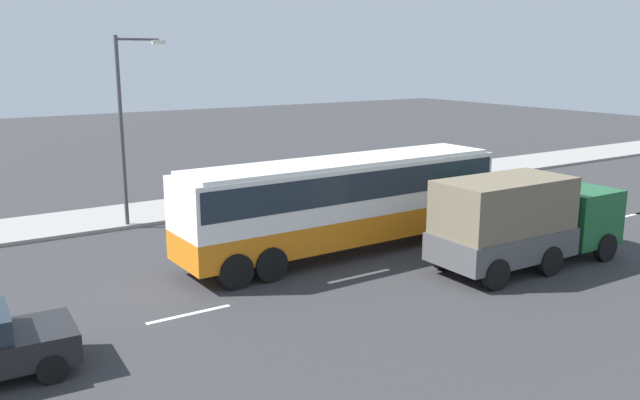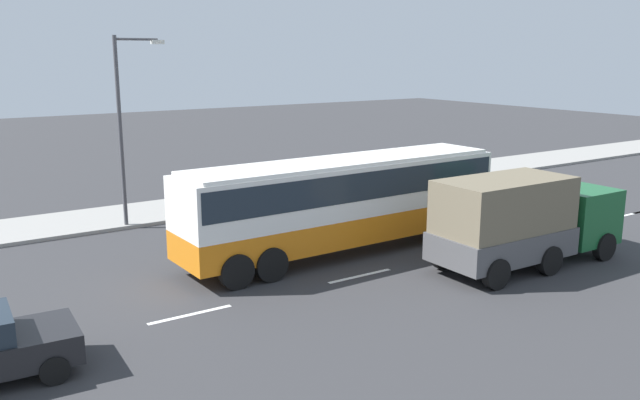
# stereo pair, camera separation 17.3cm
# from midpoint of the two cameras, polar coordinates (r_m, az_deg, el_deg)

# --- Properties ---
(ground_plane) EXTENTS (120.00, 120.00, 0.00)m
(ground_plane) POSITION_cam_midpoint_polar(r_m,az_deg,el_deg) (22.94, -2.71, -5.09)
(ground_plane) COLOR #333335
(sidewalk_curb) EXTENTS (80.00, 4.00, 0.15)m
(sidewalk_curb) POSITION_cam_midpoint_polar(r_m,az_deg,el_deg) (30.72, -11.39, -0.63)
(sidewalk_curb) COLOR gray
(sidewalk_curb) RESTS_ON ground_plane
(lane_centreline) EXTENTS (34.70, 0.16, 0.01)m
(lane_centreline) POSITION_cam_midpoint_polar(r_m,az_deg,el_deg) (21.90, 5.48, -6.00)
(lane_centreline) COLOR white
(lane_centreline) RESTS_ON ground_plane
(coach_bus) EXTENTS (12.23, 2.84, 3.35)m
(coach_bus) POSITION_cam_midpoint_polar(r_m,az_deg,el_deg) (23.16, 1.87, 0.41)
(coach_bus) COLOR orange
(coach_bus) RESTS_ON ground_plane
(cargo_truck) EXTENTS (7.10, 2.62, 3.05)m
(cargo_truck) POSITION_cam_midpoint_polar(r_m,az_deg,el_deg) (22.77, 16.88, -1.56)
(cargo_truck) COLOR #19592D
(cargo_truck) RESTS_ON ground_plane
(pedestrian_near_curb) EXTENTS (0.32, 0.32, 1.55)m
(pedestrian_near_curb) POSITION_cam_midpoint_polar(r_m,az_deg,el_deg) (30.91, -5.95, 1.44)
(pedestrian_near_curb) COLOR brown
(pedestrian_near_curb) RESTS_ON sidewalk_curb
(street_lamp) EXTENTS (2.03, 0.24, 7.46)m
(street_lamp) POSITION_cam_midpoint_polar(r_m,az_deg,el_deg) (27.34, -16.60, 6.77)
(street_lamp) COLOR #47474C
(street_lamp) RESTS_ON sidewalk_curb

